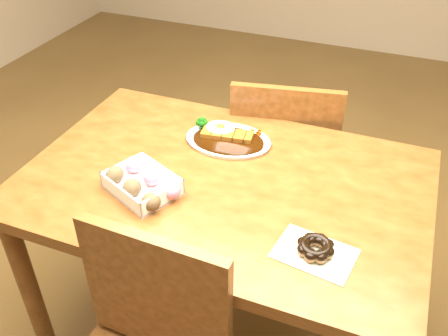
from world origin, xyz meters
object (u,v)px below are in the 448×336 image
at_px(table, 223,204).
at_px(katsu_curry_plate, 227,138).
at_px(chair_far, 283,161).
at_px(donut_box, 142,183).
at_px(pon_de_ring, 315,248).

height_order(table, katsu_curry_plate, katsu_curry_plate).
bearing_deg(katsu_curry_plate, chair_far, 71.10).
relative_size(table, chair_far, 1.38).
distance_m(table, donut_box, 0.27).
distance_m(table, pon_de_ring, 0.40).
xyz_separation_m(chair_far, katsu_curry_plate, (-0.12, -0.34, 0.29)).
bearing_deg(pon_de_ring, katsu_curry_plate, 134.46).
xyz_separation_m(table, katsu_curry_plate, (-0.07, 0.20, 0.11)).
distance_m(chair_far, donut_box, 0.78).
xyz_separation_m(donut_box, pon_de_ring, (0.52, -0.06, -0.01)).
bearing_deg(pon_de_ring, chair_far, 110.37).
xyz_separation_m(chair_far, donut_box, (-0.25, -0.67, 0.30)).
relative_size(chair_far, pon_de_ring, 4.10).
distance_m(table, chair_far, 0.57).
bearing_deg(chair_far, katsu_curry_plate, 60.15).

